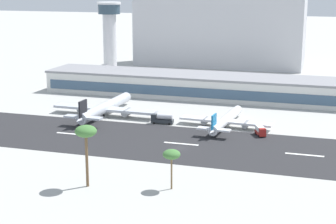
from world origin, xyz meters
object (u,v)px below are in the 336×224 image
at_px(control_tower, 110,33).
at_px(airliner_black_tail_gate_0, 104,108).
at_px(distant_hotel_block, 219,32).
at_px(service_fuel_truck_1, 162,119).
at_px(terminal_building, 194,85).
at_px(palm_tree_2, 86,133).
at_px(service_box_truck_0, 260,131).
at_px(palm_tree_1, 172,155).
at_px(airliner_blue_tail_gate_1, 225,121).

bearing_deg(control_tower, airliner_black_tail_gate_0, -68.46).
height_order(control_tower, distant_hotel_block, distant_hotel_block).
bearing_deg(service_fuel_truck_1, terminal_building, -92.32).
distance_m(terminal_building, palm_tree_2, 122.55).
height_order(terminal_building, service_fuel_truck_1, terminal_building).
height_order(control_tower, airliner_black_tail_gate_0, control_tower).
distance_m(terminal_building, service_fuel_truck_1, 53.88).
bearing_deg(service_box_truck_0, terminal_building, -171.42).
xyz_separation_m(control_tower, airliner_black_tail_gate_0, (34.80, -88.16, -21.50)).
height_order(control_tower, palm_tree_1, control_tower).
height_order(distant_hotel_block, palm_tree_1, distant_hotel_block).
distance_m(airliner_blue_tail_gate_1, service_box_truck_0, 15.87).
xyz_separation_m(airliner_blue_tail_gate_1, service_box_truck_0, (14.19, -7.06, -0.86)).
bearing_deg(palm_tree_2, service_fuel_truck_1, 91.09).
xyz_separation_m(terminal_building, palm_tree_1, (25.03, -117.27, 4.07)).
height_order(airliner_blue_tail_gate_1, palm_tree_2, palm_tree_2).
height_order(distant_hotel_block, service_box_truck_0, distant_hotel_block).
bearing_deg(palm_tree_2, distant_hotel_block, 93.29).
bearing_deg(service_fuel_truck_1, service_box_truck_0, 167.76).
relative_size(terminal_building, service_box_truck_0, 22.24).
bearing_deg(distant_hotel_block, airliner_blue_tail_gate_1, -76.58).
bearing_deg(distant_hotel_block, airliner_black_tail_gate_0, -95.97).
bearing_deg(palm_tree_2, control_tower, 111.17).
bearing_deg(service_box_truck_0, service_fuel_truck_1, -123.47).
relative_size(terminal_building, distant_hotel_block, 1.36).
bearing_deg(terminal_building, control_tower, 146.69).
bearing_deg(palm_tree_1, distant_hotel_block, 99.19).
relative_size(service_box_truck_0, palm_tree_1, 0.60).
height_order(airliner_black_tail_gate_0, palm_tree_1, palm_tree_1).
bearing_deg(airliner_blue_tail_gate_1, terminal_building, 30.27).
bearing_deg(palm_tree_2, service_box_truck_0, 59.70).
distance_m(terminal_building, distant_hotel_block, 97.06).
bearing_deg(distant_hotel_block, control_tower, -131.56).
relative_size(distant_hotel_block, palm_tree_2, 6.27).
bearing_deg(control_tower, service_box_truck_0, -44.65).
bearing_deg(distant_hotel_block, service_fuel_truck_1, -85.71).
height_order(terminal_building, palm_tree_1, palm_tree_1).
xyz_separation_m(service_box_truck_0, service_fuel_truck_1, (-38.15, 5.34, 0.24)).
height_order(airliner_black_tail_gate_0, service_box_truck_0, airliner_black_tail_gate_0).
relative_size(control_tower, service_box_truck_0, 6.45).
bearing_deg(service_box_truck_0, palm_tree_1, -39.91).
xyz_separation_m(control_tower, distant_hotel_block, (49.90, 56.28, -3.08)).
height_order(palm_tree_1, palm_tree_2, palm_tree_2).
bearing_deg(service_box_truck_0, distant_hotel_block, 172.23).
bearing_deg(palm_tree_1, airliner_blue_tail_gate_1, 89.33).
bearing_deg(airliner_black_tail_gate_0, palm_tree_1, -142.63).
xyz_separation_m(control_tower, service_fuel_truck_1, (61.07, -92.68, -22.69)).
bearing_deg(palm_tree_1, airliner_black_tail_gate_0, 126.02).
relative_size(airliner_blue_tail_gate_1, service_box_truck_0, 6.17).
distance_m(control_tower, distant_hotel_block, 75.28).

